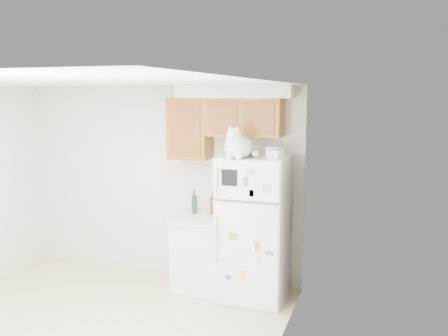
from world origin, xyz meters
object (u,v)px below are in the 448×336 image
at_px(cat, 238,146).
at_px(base_counter, 201,252).
at_px(storage_box_front, 275,154).
at_px(bottle_green, 194,201).
at_px(refrigerator, 254,228).
at_px(bottle_amber, 213,203).
at_px(storage_box_back, 275,151).

bearing_deg(cat, base_counter, 149.47).
bearing_deg(base_counter, storage_box_front, -10.96).
xyz_separation_m(base_counter, bottle_green, (-0.13, 0.10, 0.61)).
height_order(base_counter, bottle_green, bottle_green).
bearing_deg(refrigerator, bottle_green, 168.10).
distance_m(base_counter, bottle_amber, 0.62).
relative_size(refrigerator, storage_box_back, 9.44).
height_order(base_counter, storage_box_front, storage_box_front).
height_order(refrigerator, storage_box_front, storage_box_front).
bearing_deg(base_counter, bottle_green, 142.59).
xyz_separation_m(storage_box_back, storage_box_front, (0.04, -0.20, -0.01)).
bearing_deg(refrigerator, storage_box_back, 22.61).
relative_size(cat, bottle_amber, 1.89).
xyz_separation_m(storage_box_front, bottle_amber, (-0.85, 0.32, -0.68)).
relative_size(refrigerator, bottle_amber, 6.03).
height_order(refrigerator, base_counter, refrigerator).
bearing_deg(bottle_green, refrigerator, -11.90).
distance_m(cat, storage_box_front, 0.42).
bearing_deg(bottle_amber, storage_box_back, -8.61).
height_order(cat, bottle_green, cat).
distance_m(storage_box_front, bottle_amber, 1.14).
height_order(cat, bottle_amber, cat).
distance_m(storage_box_back, bottle_amber, 1.07).
relative_size(refrigerator, base_counter, 1.85).
bearing_deg(storage_box_front, refrigerator, 174.41).
distance_m(storage_box_back, storage_box_front, 0.20).
relative_size(base_counter, bottle_amber, 3.26).
xyz_separation_m(refrigerator, cat, (-0.12, -0.26, 0.99)).
bearing_deg(cat, storage_box_back, 45.97).
bearing_deg(storage_box_back, bottle_green, -164.77).
bearing_deg(refrigerator, cat, -115.25).
relative_size(cat, storage_box_back, 2.96).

